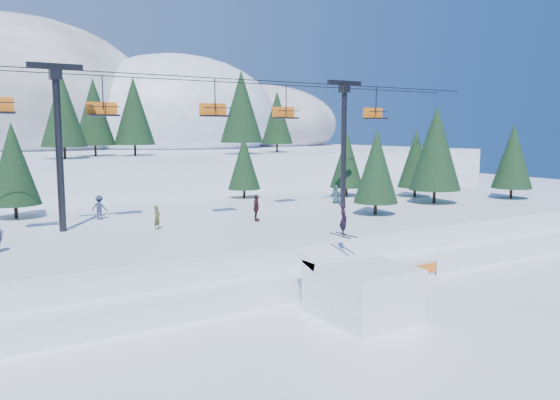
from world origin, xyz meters
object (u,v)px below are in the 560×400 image
chairlift (205,122)px  banner_far (403,265)px  jump_kicker (360,288)px  banner_near (420,270)px

chairlift → banner_far: size_ratio=17.19×
jump_kicker → banner_near: size_ratio=1.82×
banner_far → jump_kicker: bearing=-147.3°
chairlift → banner_near: bearing=-59.1°
jump_kicker → chairlift: chairlift is taller
banner_near → banner_far: bearing=90.6°
banner_far → banner_near: bearing=-89.4°
banner_near → banner_far: size_ratio=1.06×
jump_kicker → banner_far: size_ratio=1.94×
banner_near → chairlift: bearing=120.9°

